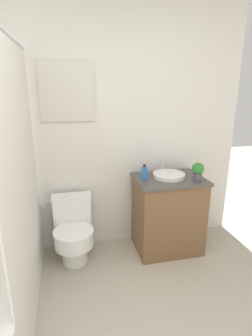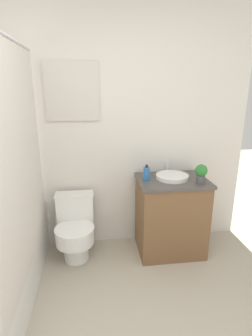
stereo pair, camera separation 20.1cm
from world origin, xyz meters
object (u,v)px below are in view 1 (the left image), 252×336
Objects in this scene: toilet at (73,231)px; soap_bottle at (144,173)px; sink at (169,175)px; potted_plant at (198,171)px.

toilet is 4.16× the size of soap_bottle.
potted_plant is at bearing -38.10° from sink.
soap_bottle is at bearing 161.65° from potted_plant.
soap_bottle reaches higher than sink.
sink is at bearing 0.34° from toilet.
toilet is 1.79× the size of sink.
toilet is 3.46× the size of potted_plant.
potted_plant reaches higher than toilet.
sink reaches higher than toilet.
sink is at bearing 141.90° from potted_plant.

